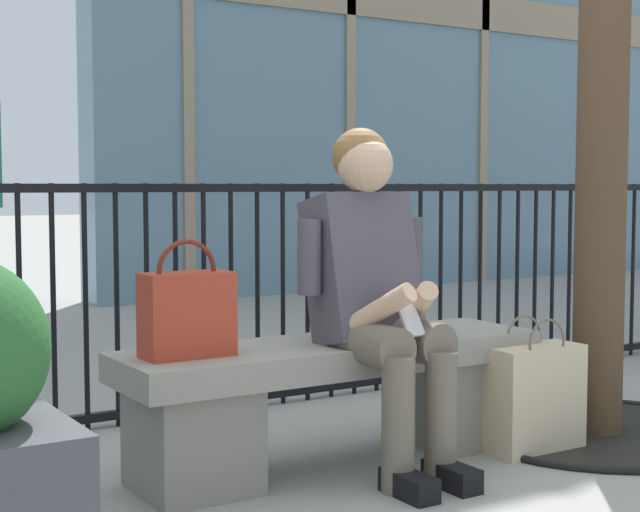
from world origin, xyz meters
TOP-DOWN VIEW (x-y plane):
  - ground_plane at (0.00, 0.00)m, footprint 60.00×60.00m
  - stone_bench at (0.00, 0.00)m, footprint 1.60×0.44m
  - seated_person_with_phone at (0.09, -0.13)m, footprint 0.52×0.66m
  - handbag_on_bench at (-0.58, -0.01)m, footprint 0.29×0.14m
  - shopping_bag at (0.73, -0.26)m, footprint 0.38×0.17m
  - plaza_railing at (0.00, 0.95)m, footprint 9.72×0.04m

SIDE VIEW (x-z plane):
  - ground_plane at x=0.00m, z-range 0.00..0.00m
  - shopping_bag at x=0.73m, z-range -0.05..0.47m
  - stone_bench at x=0.00m, z-range 0.05..0.50m
  - plaza_railing at x=0.00m, z-range 0.01..1.02m
  - handbag_on_bench at x=-0.58m, z-range 0.40..0.79m
  - seated_person_with_phone at x=0.09m, z-range 0.04..1.26m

